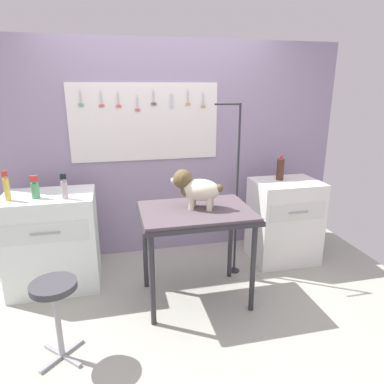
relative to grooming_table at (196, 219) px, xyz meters
The scene contains 12 objects.
ground 0.81m from the grooming_table, 119.91° to the right, with size 4.40×4.00×0.04m, color #A7A79A.
rear_wall_panel 1.16m from the grooming_table, 96.37° to the left, with size 4.00×0.09×2.30m.
grooming_table is the anchor object (origin of this frame).
grooming_arm 0.61m from the grooming_table, 36.76° to the left, with size 0.30×0.11×1.69m.
dog 0.26m from the grooming_table, 83.42° to the left, with size 0.44×0.32×0.33m.
counter_left 1.38m from the grooming_table, 157.23° to the left, with size 0.80×0.58×0.90m.
cabinet_right 1.25m from the grooming_table, 25.06° to the left, with size 0.68×0.54×0.88m.
stool 1.23m from the grooming_table, 155.55° to the right, with size 0.30×0.30×0.59m.
spray_bottle_short 1.41m from the grooming_table, 161.46° to the left, with size 0.07×0.07×0.20m.
pump_bottle_white 1.61m from the grooming_table, 164.58° to the left, with size 0.05×0.05×0.26m.
detangler_spray 1.16m from the grooming_table, 161.02° to the left, with size 0.05×0.05×0.22m.
soda_bottle 1.23m from the grooming_table, 29.29° to the left, with size 0.08×0.08×0.26m.
Camera 1 is at (-0.53, -2.45, 1.82)m, focal length 32.49 mm.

